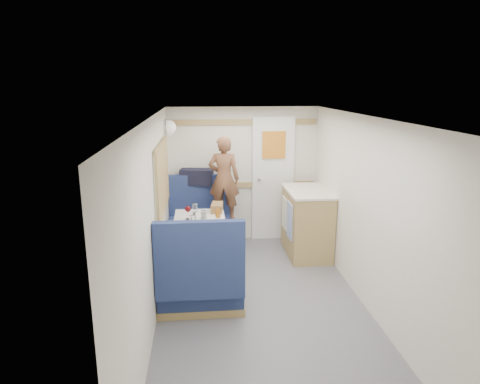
{
  "coord_description": "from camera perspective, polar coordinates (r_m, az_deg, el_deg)",
  "views": [
    {
      "loc": [
        -0.62,
        -3.96,
        2.31
      ],
      "look_at": [
        -0.17,
        0.9,
        1.08
      ],
      "focal_mm": 32.0,
      "sensor_mm": 36.0,
      "label": 1
    }
  ],
  "objects": [
    {
      "name": "oak_trim_high",
      "position": [
        6.24,
        0.41,
        9.3
      ],
      "size": [
        2.15,
        0.02,
        0.08
      ],
      "primitive_type": "cube",
      "color": "olive",
      "rests_on": "wall_back"
    },
    {
      "name": "tumbler_mid",
      "position": [
        5.5,
        -6.03,
        -2.14
      ],
      "size": [
        0.06,
        0.06,
        0.1
      ],
      "primitive_type": "cylinder",
      "color": "silver",
      "rests_on": "dinette_table"
    },
    {
      "name": "duffel_bag",
      "position": [
        6.21,
        -5.78,
        2.04
      ],
      "size": [
        0.5,
        0.31,
        0.22
      ],
      "primitive_type": "cube",
      "rotation": [
        0.0,
        0.0,
        -0.18
      ],
      "color": "black",
      "rests_on": "ledge"
    },
    {
      "name": "orange_fruit",
      "position": [
        4.91,
        -2.79,
        -4.08
      ],
      "size": [
        0.07,
        0.07,
        0.07
      ],
      "primitive_type": "sphere",
      "color": "#EE5A0A",
      "rests_on": "tray"
    },
    {
      "name": "wine_glass",
      "position": [
        5.2,
        -6.96,
        -2.33
      ],
      "size": [
        0.08,
        0.08,
        0.17
      ],
      "color": "white",
      "rests_on": "dinette_table"
    },
    {
      "name": "bench_near",
      "position": [
        4.56,
        -5.28,
        -12.05
      ],
      "size": [
        0.9,
        0.59,
        1.05
      ],
      "color": "#17244B",
      "rests_on": "floor"
    },
    {
      "name": "rear_door",
      "position": [
        6.41,
        4.41,
        2.07
      ],
      "size": [
        0.62,
        0.12,
        1.86
      ],
      "color": "white",
      "rests_on": "wall_back"
    },
    {
      "name": "wall_right",
      "position": [
        4.51,
        17.39,
        -3.4
      ],
      "size": [
        0.02,
        4.5,
        2.0
      ],
      "primitive_type": "cube",
      "color": "silver",
      "rests_on": "floor"
    },
    {
      "name": "tumbler_right",
      "position": [
        5.17,
        -4.84,
        -3.11
      ],
      "size": [
        0.07,
        0.07,
        0.12
      ],
      "primitive_type": "cylinder",
      "color": "silver",
      "rests_on": "dinette_table"
    },
    {
      "name": "oak_trim_low",
      "position": [
        6.39,
        0.39,
        0.95
      ],
      "size": [
        2.15,
        0.02,
        0.08
      ],
      "primitive_type": "cube",
      "color": "olive",
      "rests_on": "wall_back"
    },
    {
      "name": "dome_light",
      "position": [
        5.85,
        -9.52,
        8.48
      ],
      "size": [
        0.2,
        0.2,
        0.2
      ],
      "primitive_type": "sphere",
      "color": "white",
      "rests_on": "wall_left"
    },
    {
      "name": "bread_loaf",
      "position": [
        5.5,
        -3.08,
        -2.07
      ],
      "size": [
        0.17,
        0.27,
        0.11
      ],
      "primitive_type": "cube",
      "rotation": [
        0.0,
        0.0,
        -0.13
      ],
      "color": "olive",
      "rests_on": "dinette_table"
    },
    {
      "name": "tray",
      "position": [
        5.07,
        -4.1,
        -4.04
      ],
      "size": [
        0.31,
        0.36,
        0.02
      ],
      "primitive_type": "cube",
      "rotation": [
        0.0,
        0.0,
        0.23
      ],
      "color": "silver",
      "rests_on": "dinette_table"
    },
    {
      "name": "bench_far",
      "position": [
        6.16,
        -5.33,
        -4.94
      ],
      "size": [
        0.9,
        0.59,
        1.05
      ],
      "color": "#17244B",
      "rests_on": "floor"
    },
    {
      "name": "wall_back",
      "position": [
        6.37,
        0.38,
        2.31
      ],
      "size": [
        2.2,
        0.02,
        2.0
      ],
      "primitive_type": "cube",
      "color": "silver",
      "rests_on": "floor"
    },
    {
      "name": "beer_glass",
      "position": [
        5.25,
        -2.97,
        -2.88
      ],
      "size": [
        0.07,
        0.07,
        0.1
      ],
      "primitive_type": "cylinder",
      "color": "#8E5114",
      "rests_on": "dinette_table"
    },
    {
      "name": "galley_counter",
      "position": [
        5.98,
        8.87,
        -3.96
      ],
      "size": [
        0.57,
        0.92,
        0.92
      ],
      "color": "olive",
      "rests_on": "floor"
    },
    {
      "name": "person",
      "position": [
        5.92,
        -2.16,
        1.79
      ],
      "size": [
        0.47,
        0.35,
        1.18
      ],
      "primitive_type": "imported",
      "rotation": [
        0.0,
        0.0,
        2.97
      ],
      "color": "brown",
      "rests_on": "bench_far"
    },
    {
      "name": "tumbler_left",
      "position": [
        5.02,
        -6.4,
        -3.73
      ],
      "size": [
        0.07,
        0.07,
        0.11
      ],
      "primitive_type": "cylinder",
      "color": "white",
      "rests_on": "dinette_table"
    },
    {
      "name": "pepper_grinder",
      "position": [
        5.17,
        -6.13,
        -3.33
      ],
      "size": [
        0.03,
        0.03,
        0.09
      ],
      "primitive_type": "cylinder",
      "color": "black",
      "rests_on": "dinette_table"
    },
    {
      "name": "ledge",
      "position": [
        6.24,
        -5.45,
        0.86
      ],
      "size": [
        0.9,
        0.14,
        0.04
      ],
      "primitive_type": "cube",
      "color": "olive",
      "rests_on": "bench_far"
    },
    {
      "name": "cheese_block",
      "position": [
        4.97,
        -5.19,
        -4.1
      ],
      "size": [
        0.12,
        0.09,
        0.04
      ],
      "primitive_type": "cube",
      "rotation": [
        0.0,
        0.0,
        0.27
      ],
      "color": "#F5E18D",
      "rests_on": "tray"
    },
    {
      "name": "ceiling",
      "position": [
        4.02,
        3.62,
        9.71
      ],
      "size": [
        4.5,
        4.5,
        0.0
      ],
      "primitive_type": "plane",
      "rotation": [
        3.14,
        0.0,
        0.0
      ],
      "color": "silver",
      "rests_on": "wall_back"
    },
    {
      "name": "dinette_table",
      "position": [
        5.25,
        -5.37,
        -5.28
      ],
      "size": [
        0.62,
        0.92,
        0.72
      ],
      "color": "white",
      "rests_on": "floor"
    },
    {
      "name": "side_window",
      "position": [
        5.09,
        -10.4,
        1.91
      ],
      "size": [
        0.04,
        1.3,
        0.72
      ],
      "primitive_type": "cube",
      "color": "#9BA38A",
      "rests_on": "wall_left"
    },
    {
      "name": "wall_left",
      "position": [
        4.2,
        -11.66,
        -4.33
      ],
      "size": [
        0.02,
        4.5,
        2.0
      ],
      "primitive_type": "cube",
      "color": "silver",
      "rests_on": "floor"
    },
    {
      "name": "salt_grinder",
      "position": [
        5.23,
        -4.71,
        -3.03
      ],
      "size": [
        0.04,
        0.04,
        0.1
      ],
      "primitive_type": "cylinder",
      "color": "white",
      "rests_on": "dinette_table"
    },
    {
      "name": "floor",
      "position": [
        4.62,
        3.22,
        -15.84
      ],
      "size": [
        4.5,
        4.5,
        0.0
      ],
      "primitive_type": "plane",
      "color": "#515156",
      "rests_on": "ground"
    }
  ]
}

